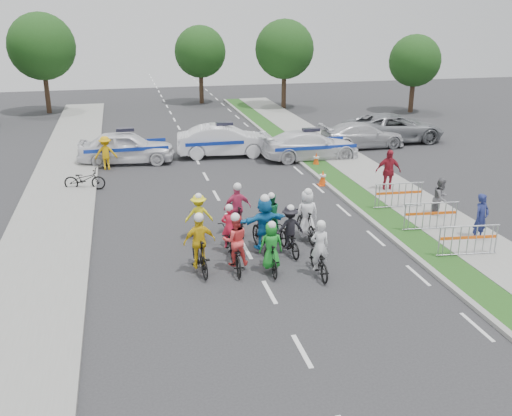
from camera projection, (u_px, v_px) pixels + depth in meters
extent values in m
plane|color=#28282B|center=(269.00, 292.00, 16.06)|extent=(90.00, 90.00, 0.00)
cube|color=gray|center=(366.00, 216.00, 21.74)|extent=(0.20, 60.00, 0.12)
cube|color=#264817|center=(383.00, 215.00, 21.89)|extent=(1.20, 60.00, 0.11)
cube|color=gray|center=(425.00, 211.00, 22.28)|extent=(2.40, 60.00, 0.13)
cube|color=gray|center=(46.00, 244.00, 19.21)|extent=(3.00, 60.00, 0.13)
imported|color=black|center=(319.00, 260.00, 16.98)|extent=(0.69, 1.77, 0.92)
imported|color=silver|center=(320.00, 246.00, 16.78)|extent=(0.57, 0.39, 1.52)
sphere|color=white|center=(321.00, 224.00, 16.50)|extent=(0.26, 0.26, 0.26)
imported|color=black|center=(271.00, 257.00, 17.14)|extent=(0.48, 1.61, 0.96)
imported|color=#1A9328|center=(271.00, 245.00, 16.95)|extent=(0.71, 0.47, 1.45)
sphere|color=white|center=(272.00, 225.00, 16.69)|extent=(0.25, 0.25, 0.25)
imported|color=black|center=(235.00, 255.00, 17.33)|extent=(0.71, 1.85, 0.96)
imported|color=#F34345|center=(235.00, 240.00, 17.12)|extent=(0.80, 0.64, 1.60)
sphere|color=white|center=(235.00, 217.00, 16.82)|extent=(0.28, 0.28, 0.28)
imported|color=black|center=(200.00, 255.00, 17.13)|extent=(0.71, 1.89, 1.11)
imported|color=yellow|center=(199.00, 242.00, 16.94)|extent=(1.01, 0.51, 1.66)
sphere|color=white|center=(199.00, 217.00, 16.63)|extent=(0.29, 0.29, 0.29)
imported|color=black|center=(289.00, 240.00, 18.50)|extent=(0.72, 1.71, 0.88)
imported|color=black|center=(290.00, 227.00, 18.30)|extent=(0.99, 0.62, 1.46)
sphere|color=white|center=(291.00, 208.00, 18.03)|extent=(0.25, 0.25, 0.25)
imported|color=black|center=(264.00, 235.00, 18.54)|extent=(0.86, 1.98, 1.15)
imported|color=#1A79C3|center=(264.00, 223.00, 18.34)|extent=(1.67, 0.77, 1.73)
sphere|color=white|center=(265.00, 199.00, 18.02)|extent=(0.30, 0.30, 0.30)
imported|color=black|center=(229.00, 239.00, 18.60)|extent=(0.60, 1.66, 0.87)
imported|color=red|center=(229.00, 226.00, 18.40)|extent=(0.53, 0.35, 1.44)
sphere|color=white|center=(229.00, 208.00, 18.13)|extent=(0.25, 0.25, 0.25)
imported|color=black|center=(306.00, 225.00, 19.56)|extent=(0.59, 1.81, 1.08)
imported|color=white|center=(307.00, 213.00, 19.36)|extent=(0.81, 0.55, 1.61)
sphere|color=white|center=(308.00, 192.00, 19.07)|extent=(0.28, 0.28, 0.28)
imported|color=black|center=(270.00, 225.00, 19.83)|extent=(0.73, 1.67, 0.85)
imported|color=#167C45|center=(271.00, 213.00, 19.63)|extent=(0.74, 0.61, 1.42)
sphere|color=white|center=(271.00, 196.00, 19.37)|extent=(0.25, 0.25, 0.25)
imported|color=black|center=(237.00, 219.00, 20.03)|extent=(0.60, 1.85, 1.10)
imported|color=#DC3D72|center=(237.00, 208.00, 19.84)|extent=(0.98, 0.45, 1.65)
sphere|color=white|center=(237.00, 187.00, 19.53)|extent=(0.29, 0.29, 0.29)
imported|color=black|center=(199.00, 227.00, 19.61)|extent=(0.70, 1.71, 0.88)
imported|color=#FFF11A|center=(199.00, 215.00, 19.41)|extent=(0.98, 0.61, 1.46)
sphere|color=white|center=(198.00, 197.00, 19.14)|extent=(0.25, 0.25, 0.25)
imported|color=white|center=(126.00, 147.00, 29.23)|extent=(5.04, 2.51, 1.65)
imported|color=white|center=(225.00, 141.00, 30.59)|extent=(5.23, 2.27, 1.67)
imported|color=white|center=(311.00, 145.00, 29.98)|extent=(5.20, 2.23, 1.49)
imported|color=silver|center=(362.00, 135.00, 32.53)|extent=(4.90, 2.05, 1.41)
imported|color=gray|center=(393.00, 128.00, 33.87)|extent=(6.04, 2.82, 1.67)
imported|color=navy|center=(481.00, 218.00, 19.31)|extent=(0.71, 0.58, 1.69)
imported|color=#5C5B60|center=(441.00, 198.00, 21.53)|extent=(0.96, 0.91, 1.56)
imported|color=maroon|center=(388.00, 171.00, 24.46)|extent=(1.16, 0.61, 1.89)
imported|color=#D89F0B|center=(106.00, 153.00, 28.02)|extent=(1.09, 0.65, 1.67)
cube|color=#F24C0C|center=(322.00, 185.00, 25.76)|extent=(0.40, 0.40, 0.03)
cone|color=#F24C0C|center=(323.00, 178.00, 25.65)|extent=(0.36, 0.36, 0.70)
cylinder|color=silver|center=(323.00, 176.00, 25.61)|extent=(0.29, 0.29, 0.08)
cube|color=#F24C0C|center=(316.00, 166.00, 28.87)|extent=(0.40, 0.40, 0.03)
cone|color=#F24C0C|center=(316.00, 159.00, 28.76)|extent=(0.36, 0.36, 0.70)
cylinder|color=silver|center=(316.00, 157.00, 28.73)|extent=(0.29, 0.29, 0.08)
imported|color=black|center=(85.00, 179.00, 24.99)|extent=(1.88, 0.95, 0.94)
cylinder|color=#382619|center=(284.00, 88.00, 45.01)|extent=(0.36, 0.36, 3.25)
sphere|color=#1B3C13|center=(284.00, 49.00, 44.04)|extent=(4.55, 4.55, 4.55)
cylinder|color=#382619|center=(412.00, 94.00, 43.39)|extent=(0.36, 0.36, 2.75)
sphere|color=#1B3C13|center=(415.00, 61.00, 42.57)|extent=(3.85, 3.85, 3.85)
cylinder|color=#382619|center=(47.00, 90.00, 42.88)|extent=(0.36, 0.36, 3.50)
sphere|color=#1B3C13|center=(42.00, 46.00, 41.84)|extent=(4.90, 4.90, 4.90)
cylinder|color=#382619|center=(201.00, 85.00, 47.42)|extent=(0.36, 0.36, 3.00)
sphere|color=#1B3C13|center=(200.00, 52.00, 46.52)|extent=(4.20, 4.20, 4.20)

